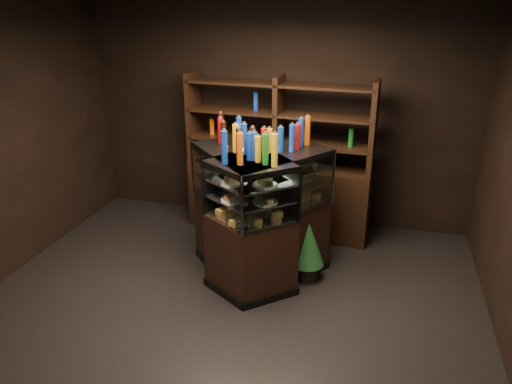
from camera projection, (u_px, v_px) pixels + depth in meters
The scene contains 7 objects.
ground at pixel (220, 319), 4.75m from camera, with size 5.00×5.00×0.00m, color black.
room_shell at pixel (213, 119), 4.03m from camera, with size 5.02×5.02×3.01m.
display_case at pixel (256, 236), 5.34m from camera, with size 1.58×1.43×1.41m.
food_display at pixel (256, 186), 5.12m from camera, with size 1.16×1.07×0.44m.
bottles_top at pixel (256, 140), 4.95m from camera, with size 0.99×0.93×0.30m.
potted_conifer at pixel (308, 242), 5.29m from camera, with size 0.36×0.36×0.77m.
back_shelving at pixel (278, 187), 6.34m from camera, with size 2.34×0.56×2.00m.
Camera 1 is at (1.35, -3.75, 2.88)m, focal length 35.00 mm.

